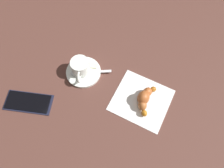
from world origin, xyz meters
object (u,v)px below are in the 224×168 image
object	(u,v)px
teaspoon	(84,73)
napkin	(142,99)
croissant	(145,98)
sugar_packet	(88,65)
cell_phone	(28,102)
espresso_cup	(80,67)
saucer	(84,72)

from	to	relation	value
teaspoon	napkin	size ratio (longest dim) A/B	0.65
teaspoon	croissant	world-z (taller)	croissant
sugar_packet	cell_phone	size ratio (longest dim) A/B	0.39
sugar_packet	napkin	world-z (taller)	sugar_packet
espresso_cup	saucer	bearing A→B (deg)	-151.92
sugar_packet	croissant	size ratio (longest dim) A/B	0.57
saucer	sugar_packet	xyz separation A→B (m)	(0.00, -0.03, 0.01)
espresso_cup	croissant	bearing A→B (deg)	-170.48
napkin	espresso_cup	bearing A→B (deg)	10.16
cell_phone	napkin	bearing A→B (deg)	-141.97
sugar_packet	espresso_cup	bearing A→B (deg)	56.41
espresso_cup	sugar_packet	distance (m)	0.04
espresso_cup	napkin	bearing A→B (deg)	-169.84
croissant	espresso_cup	bearing A→B (deg)	9.52
napkin	croissant	world-z (taller)	croissant
teaspoon	sugar_packet	size ratio (longest dim) A/B	1.80
sugar_packet	napkin	bearing A→B (deg)	156.90
napkin	cell_phone	size ratio (longest dim) A/B	1.06
croissant	sugar_packet	bearing A→B (deg)	1.85
saucer	cell_phone	world-z (taller)	same
espresso_cup	sugar_packet	xyz separation A→B (m)	(-0.00, -0.03, -0.02)
teaspoon	saucer	bearing A→B (deg)	-22.85
teaspoon	croissant	size ratio (longest dim) A/B	1.03
espresso_cup	croissant	world-z (taller)	espresso_cup
sugar_packet	saucer	bearing A→B (deg)	68.13
croissant	cell_phone	xyz separation A→B (m)	(0.30, 0.23, -0.02)
espresso_cup	cell_phone	xyz separation A→B (m)	(0.07, 0.19, -0.03)
saucer	espresso_cup	bearing A→B (deg)	28.08
saucer	sugar_packet	size ratio (longest dim) A/B	1.86
saucer	sugar_packet	world-z (taller)	sugar_packet
saucer	teaspoon	distance (m)	0.01
teaspoon	cell_phone	bearing A→B (deg)	66.81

